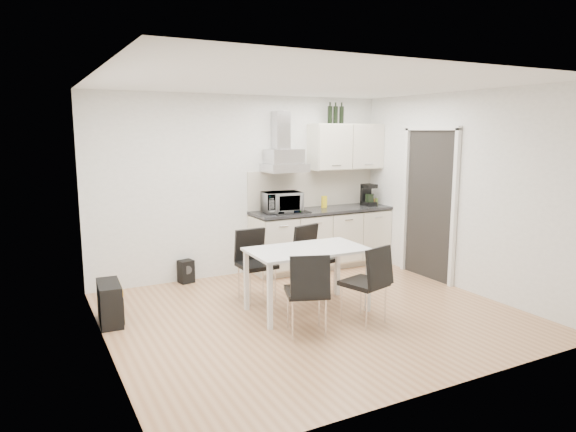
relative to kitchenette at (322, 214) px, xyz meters
name	(u,v)px	position (x,y,z in m)	size (l,w,h in m)	color
ground	(313,314)	(-1.18, -1.73, -0.83)	(4.50, 4.50, 0.00)	tan
wall_back	(244,186)	(-1.18, 0.27, 0.47)	(4.50, 0.10, 2.60)	white
wall_front	(445,235)	(-1.18, -3.73, 0.47)	(4.50, 0.10, 2.60)	white
wall_left	(102,219)	(-3.43, -1.73, 0.47)	(0.10, 4.00, 2.60)	white
wall_right	(461,192)	(1.07, -1.73, 0.47)	(0.10, 4.00, 2.60)	white
ceiling	(315,83)	(-1.18, -1.73, 1.77)	(4.50, 4.50, 0.00)	white
doorway	(428,205)	(1.03, -1.18, 0.22)	(0.08, 1.04, 2.10)	white
kitchenette	(322,214)	(0.00, 0.00, 0.00)	(2.22, 0.64, 2.52)	beige
dining_table	(307,256)	(-1.18, -1.60, -0.17)	(1.38, 0.81, 0.75)	white
chair_far_left	(257,266)	(-1.55, -0.98, -0.39)	(0.44, 0.50, 0.88)	black
chair_far_right	(316,260)	(-0.75, -1.07, -0.39)	(0.44, 0.50, 0.88)	black
chair_near_left	(306,293)	(-1.53, -2.20, -0.39)	(0.44, 0.50, 0.88)	black
chair_near_right	(364,284)	(-0.82, -2.22, -0.39)	(0.44, 0.50, 0.88)	black
guitar_amp	(110,303)	(-3.30, -0.94, -0.60)	(0.27, 0.56, 0.46)	black
floor_speaker	(186,271)	(-2.12, 0.17, -0.67)	(0.19, 0.17, 0.32)	black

